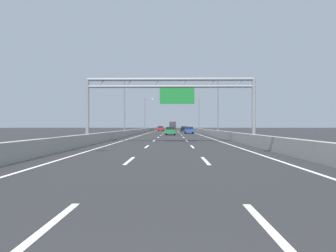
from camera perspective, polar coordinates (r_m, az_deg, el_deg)
ground_plane at (r=101.02m, az=0.80°, el=-0.88°), size 260.00×260.00×0.00m
lane_dash_left_0 at (r=5.22m, az=-23.50°, el=-18.45°), size 0.16×3.00×0.01m
lane_dash_left_1 at (r=13.76m, az=-7.69°, el=-6.85°), size 0.16×3.00×0.01m
lane_dash_left_2 at (r=22.66m, az=-4.26°, el=-4.13°), size 0.16×3.00×0.01m
lane_dash_left_3 at (r=31.62m, az=-2.78°, el=-2.94°), size 0.16×3.00×0.01m
lane_dash_left_4 at (r=40.59m, az=-1.96°, el=-2.28°), size 0.16×3.00×0.01m
lane_dash_left_5 at (r=49.58m, az=-1.43°, el=-1.85°), size 0.16×3.00×0.01m
lane_dash_left_6 at (r=58.57m, az=-1.07°, el=-1.56°), size 0.16×3.00×0.01m
lane_dash_left_7 at (r=67.56m, az=-0.80°, el=-1.34°), size 0.16×3.00×0.01m
lane_dash_left_8 at (r=76.55m, az=-0.59°, el=-1.18°), size 0.16×3.00×0.01m
lane_dash_left_9 at (r=85.55m, az=-0.43°, el=-1.05°), size 0.16×3.00×0.01m
lane_dash_left_10 at (r=94.55m, az=-0.30°, el=-0.94°), size 0.16×3.00×0.01m
lane_dash_left_11 at (r=103.54m, az=-0.19°, el=-0.85°), size 0.16×3.00×0.01m
lane_dash_left_12 at (r=112.54m, az=-0.10°, el=-0.78°), size 0.16×3.00×0.01m
lane_dash_left_13 at (r=121.54m, az=-0.03°, el=-0.72°), size 0.16×3.00×0.01m
lane_dash_left_14 at (r=130.54m, az=0.04°, el=-0.66°), size 0.16×3.00×0.01m
lane_dash_left_15 at (r=139.53m, az=0.10°, el=-0.62°), size 0.16×3.00×0.01m
lane_dash_left_16 at (r=148.53m, az=0.15°, el=-0.57°), size 0.16×3.00×0.01m
lane_dash_left_17 at (r=157.53m, az=0.20°, el=-0.54°), size 0.16×3.00×0.01m
lane_dash_right_0 at (r=5.05m, az=19.91°, el=-19.11°), size 0.16×3.00×0.01m
lane_dash_right_1 at (r=13.70m, az=7.49°, el=-6.89°), size 0.16×3.00×0.01m
lane_dash_right_2 at (r=22.62m, az=4.88°, el=-4.14°), size 0.16×3.00×0.01m
lane_dash_right_3 at (r=31.59m, az=3.76°, el=-2.94°), size 0.16×3.00×0.01m
lane_dash_right_4 at (r=40.57m, az=3.13°, el=-2.28°), size 0.16×3.00×0.01m
lane_dash_right_5 at (r=49.56m, az=2.73°, el=-1.85°), size 0.16×3.00×0.01m
lane_dash_right_6 at (r=58.55m, az=2.46°, el=-1.56°), size 0.16×3.00×0.01m
lane_dash_right_7 at (r=67.55m, az=2.26°, el=-1.34°), size 0.16×3.00×0.01m
lane_dash_right_8 at (r=76.54m, az=2.10°, el=-1.18°), size 0.16×3.00×0.01m
lane_dash_right_9 at (r=85.54m, az=1.98°, el=-1.05°), size 0.16×3.00×0.01m
lane_dash_right_10 at (r=94.54m, az=1.88°, el=-0.94°), size 0.16×3.00×0.01m
lane_dash_right_11 at (r=103.53m, az=1.80°, el=-0.85°), size 0.16×3.00×0.01m
lane_dash_right_12 at (r=112.53m, az=1.73°, el=-0.78°), size 0.16×3.00×0.01m
lane_dash_right_13 at (r=121.53m, az=1.67°, el=-0.72°), size 0.16×3.00×0.01m
lane_dash_right_14 at (r=130.53m, az=1.62°, el=-0.66°), size 0.16×3.00×0.01m
lane_dash_right_15 at (r=139.53m, az=1.58°, el=-0.62°), size 0.16×3.00×0.01m
lane_dash_right_16 at (r=148.53m, az=1.54°, el=-0.57°), size 0.16×3.00×0.01m
lane_dash_right_17 at (r=157.52m, az=1.50°, el=-0.54°), size 0.16×3.00×0.01m
edge_line_left at (r=89.19m, az=-2.60°, el=-1.00°), size 0.16×176.00×0.01m
edge_line_right at (r=89.16m, az=4.16°, el=-1.00°), size 0.16×176.00×0.01m
barrier_left at (r=111.24m, az=-2.74°, el=-0.55°), size 0.45×220.00×0.95m
barrier_right at (r=111.21m, az=4.37°, el=-0.55°), size 0.45×220.00×0.95m
sign_gantry at (r=28.11m, az=0.61°, el=6.59°), size 16.66×0.36×6.36m
streetlamp_left_near at (r=15.29m, az=-30.43°, el=14.19°), size 2.58×0.28×9.50m
streetlamp_left_mid at (r=47.64m, az=-8.41°, el=4.56°), size 2.58×0.28×9.50m
streetlamp_right_mid at (r=47.56m, az=9.70°, el=4.57°), size 2.58×0.28×9.50m
streetlamp_left_far at (r=81.51m, az=-4.50°, el=2.69°), size 2.58×0.28×9.50m
streetlamp_right_far at (r=81.46m, az=6.03°, el=2.69°), size 2.58×0.28×9.50m
black_car at (r=81.78m, az=3.20°, el=-0.58°), size 1.83×4.14×1.49m
red_car at (r=91.92m, az=-1.50°, el=-0.49°), size 1.78×4.35×1.52m
blue_car at (r=60.80m, az=4.22°, el=-0.81°), size 1.83×4.35×1.44m
yellow_car at (r=121.82m, az=0.83°, el=-0.38°), size 1.82×4.26×1.40m
green_car at (r=51.20m, az=0.50°, el=-0.97°), size 1.71×4.45×1.45m
box_truck at (r=104.99m, az=0.94°, el=0.07°), size 2.40×7.81×3.08m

